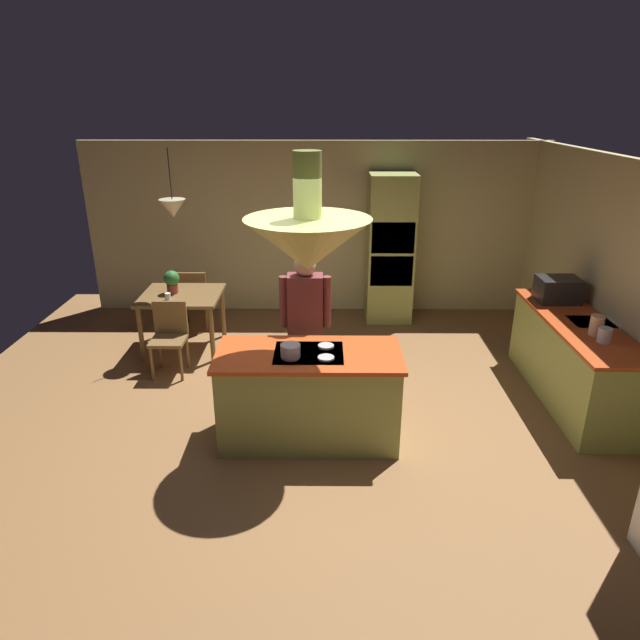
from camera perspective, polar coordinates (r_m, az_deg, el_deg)
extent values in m
plane|color=olive|center=(5.80, -1.04, -10.71)|extent=(8.16, 8.16, 0.00)
cube|color=beige|center=(8.54, -0.52, 9.30)|extent=(6.80, 0.10, 2.55)
cube|color=beige|center=(6.41, 29.47, 2.21)|extent=(0.10, 7.20, 2.55)
cube|color=#A8B259|center=(5.40, -1.12, -7.93)|extent=(1.67, 0.75, 0.87)
cube|color=#D14C1E|center=(5.19, -1.16, -3.55)|extent=(1.73, 0.81, 0.04)
cube|color=black|center=(5.18, -1.16, -3.40)|extent=(0.64, 0.52, 0.01)
cylinder|color=#B2B2B7|center=(5.07, -3.01, -3.86)|extent=(0.15, 0.15, 0.02)
cylinder|color=#B2B2B7|center=(5.06, 0.62, -3.88)|extent=(0.15, 0.15, 0.02)
cylinder|color=#B2B2B7|center=(5.30, -2.85, -2.65)|extent=(0.15, 0.15, 0.02)
cylinder|color=#B2B2B7|center=(5.29, 0.61, -2.67)|extent=(0.15, 0.15, 0.02)
cube|color=#A8B259|center=(6.68, 24.30, -3.94)|extent=(0.62, 2.15, 0.87)
cube|color=#D14C1E|center=(6.51, 24.91, -0.31)|extent=(0.66, 2.19, 0.04)
cube|color=#B2B2B7|center=(6.60, 26.05, -0.79)|extent=(0.48, 0.36, 0.16)
cube|color=#A8B259|center=(8.26, 7.15, 7.22)|extent=(0.66, 0.62, 2.14)
cube|color=black|center=(7.92, 7.46, 8.32)|extent=(0.60, 0.04, 0.44)
cube|color=black|center=(8.05, 7.30, 4.99)|extent=(0.60, 0.04, 0.44)
cube|color=brown|center=(7.43, -13.95, 2.44)|extent=(1.01, 0.92, 0.04)
cylinder|color=brown|center=(7.32, -17.78, -1.44)|extent=(0.06, 0.06, 0.72)
cylinder|color=brown|center=(7.10, -10.95, -1.50)|extent=(0.06, 0.06, 0.72)
cylinder|color=brown|center=(8.03, -16.11, 0.80)|extent=(0.06, 0.06, 0.72)
cylinder|color=brown|center=(7.83, -9.87, 0.80)|extent=(0.06, 0.06, 0.72)
cylinder|color=tan|center=(6.01, -2.31, -4.95)|extent=(0.14, 0.14, 0.82)
cylinder|color=tan|center=(6.01, -0.58, -4.96)|extent=(0.14, 0.14, 0.82)
cube|color=brown|center=(5.72, -1.51, 1.57)|extent=(0.36, 0.22, 0.63)
cylinder|color=brown|center=(5.72, -3.72, 1.87)|extent=(0.09, 0.09, 0.54)
cylinder|color=brown|center=(5.71, 0.69, 1.86)|extent=(0.09, 0.09, 0.54)
sphere|color=tan|center=(5.59, -1.56, 5.58)|extent=(0.22, 0.22, 0.22)
cone|color=#A8B259|center=(4.84, -1.25, 7.72)|extent=(1.10, 1.10, 0.45)
cylinder|color=#A8B259|center=(4.74, -1.30, 13.59)|extent=(0.24, 0.24, 0.55)
cone|color=beige|center=(7.15, -14.76, 10.95)|extent=(0.32, 0.32, 0.22)
cylinder|color=black|center=(7.09, -15.08, 14.20)|extent=(0.01, 0.01, 0.60)
cube|color=brown|center=(6.85, -15.20, -2.04)|extent=(0.40, 0.40, 0.04)
cube|color=brown|center=(6.93, -15.00, 0.23)|extent=(0.40, 0.04, 0.42)
cylinder|color=brown|center=(6.84, -16.75, -4.32)|extent=(0.04, 0.04, 0.43)
cylinder|color=brown|center=(6.75, -13.99, -4.38)|extent=(0.04, 0.04, 0.43)
cylinder|color=brown|center=(7.13, -16.00, -3.13)|extent=(0.04, 0.04, 0.43)
cylinder|color=brown|center=(7.04, -13.34, -3.18)|extent=(0.04, 0.04, 0.43)
cube|color=brown|center=(8.22, -12.53, 2.22)|extent=(0.40, 0.40, 0.04)
cube|color=brown|center=(7.98, -12.93, 3.27)|extent=(0.40, 0.04, 0.42)
cylinder|color=brown|center=(8.42, -11.04, 1.16)|extent=(0.04, 0.04, 0.43)
cylinder|color=brown|center=(8.49, -13.29, 1.16)|extent=(0.04, 0.04, 0.43)
cylinder|color=brown|center=(8.10, -11.49, 0.32)|extent=(0.04, 0.04, 0.43)
cylinder|color=brown|center=(8.18, -13.82, 0.33)|extent=(0.04, 0.04, 0.43)
cylinder|color=#99382D|center=(7.47, -14.79, 3.11)|extent=(0.14, 0.14, 0.12)
sphere|color=#2D722D|center=(7.42, -14.90, 4.13)|extent=(0.20, 0.20, 0.20)
cylinder|color=white|center=(7.22, -15.24, 2.32)|extent=(0.07, 0.07, 0.09)
cylinder|color=silver|center=(6.03, 27.01, -1.38)|extent=(0.13, 0.13, 0.15)
cylinder|color=#E0B78C|center=(6.17, 26.36, -0.49)|extent=(0.13, 0.13, 0.20)
cube|color=#232326|center=(7.01, 23.08, 2.87)|extent=(0.46, 0.36, 0.28)
cylinder|color=#B2B2B7|center=(5.04, -3.03, -3.14)|extent=(0.18, 0.18, 0.12)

